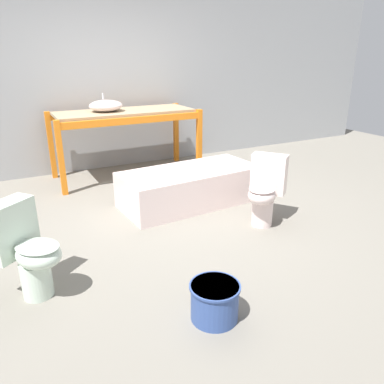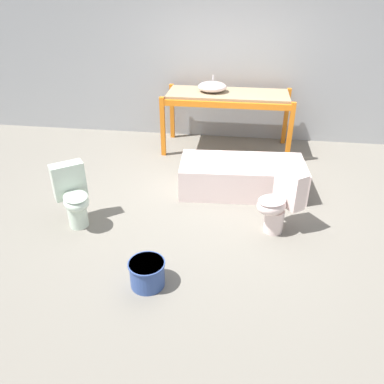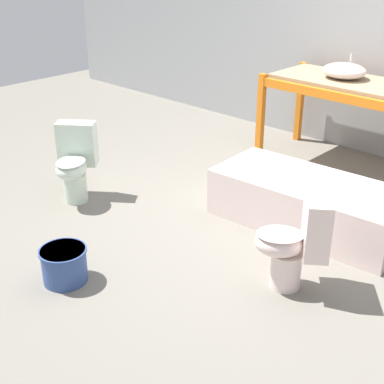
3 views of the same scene
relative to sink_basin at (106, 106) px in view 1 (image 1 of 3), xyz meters
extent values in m
plane|color=slate|center=(0.14, -1.69, -1.04)|extent=(12.00, 12.00, 0.00)
cube|color=#9EA0A3|center=(0.14, 0.59, 0.56)|extent=(10.80, 0.08, 3.20)
cube|color=orange|center=(-0.74, -0.42, -0.56)|extent=(0.07, 0.07, 0.96)
cube|color=orange|center=(1.25, -0.42, -0.56)|extent=(0.07, 0.07, 0.96)
cube|color=orange|center=(-0.74, 0.38, -0.56)|extent=(0.07, 0.07, 0.96)
cube|color=orange|center=(1.25, 0.38, -0.56)|extent=(0.07, 0.07, 0.96)
cube|color=orange|center=(0.26, -0.42, -0.16)|extent=(1.99, 0.06, 0.09)
cube|color=orange|center=(0.26, 0.38, -0.16)|extent=(1.99, 0.06, 0.09)
cube|color=#998466|center=(0.26, -0.02, -0.10)|extent=(1.92, 0.73, 0.04)
ellipsoid|color=silver|center=(0.00, 0.00, 0.00)|extent=(0.46, 0.42, 0.16)
cylinder|color=silver|center=(0.00, 0.12, 0.12)|extent=(0.02, 0.02, 0.08)
cube|color=silver|center=(0.56, -1.44, -0.83)|extent=(1.70, 0.86, 0.43)
cube|color=beige|center=(0.56, -1.44, -0.70)|extent=(1.61, 0.77, 0.17)
cylinder|color=silver|center=(-1.31, -2.56, -0.90)|extent=(0.22, 0.22, 0.28)
ellipsoid|color=silver|center=(-1.27, -2.61, -0.68)|extent=(0.44, 0.45, 0.19)
ellipsoid|color=#A3B3A3|center=(-1.27, -2.61, -0.61)|extent=(0.42, 0.43, 0.03)
cube|color=silver|center=(-1.42, -2.42, -0.52)|extent=(0.39, 0.36, 0.42)
cylinder|color=silver|center=(0.95, -2.35, -0.90)|extent=(0.22, 0.22, 0.28)
ellipsoid|color=silver|center=(0.90, -2.38, -0.68)|extent=(0.45, 0.44, 0.19)
ellipsoid|color=#BBA7A3|center=(0.90, -2.38, -0.61)|extent=(0.43, 0.41, 0.03)
cube|color=silver|center=(1.09, -2.24, -0.52)|extent=(0.35, 0.39, 0.42)
cylinder|color=#334C8C|center=(-0.27, -3.40, -0.91)|extent=(0.33, 0.33, 0.26)
cylinder|color=#334C8C|center=(-0.27, -3.40, -0.79)|extent=(0.35, 0.35, 0.02)
camera|label=1|loc=(-1.40, -5.21, 0.68)|focal=35.00mm
camera|label=2|loc=(0.52, -5.98, 1.51)|focal=35.00mm
camera|label=3|loc=(2.68, -5.16, 1.26)|focal=50.00mm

